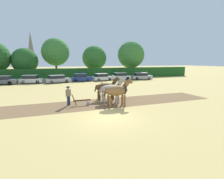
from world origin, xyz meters
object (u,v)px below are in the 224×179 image
object	(u,v)px
farmer_at_plow	(68,94)
parked_car_left	(3,80)
draft_horse_trail_left	(107,87)
tree_right	(131,55)
tree_center	(56,52)
parked_car_right	(102,77)
tree_center_left	(25,61)
church_spire	(31,51)
parked_car_end_right	(141,76)
parked_car_center_left	(31,79)
parked_car_center_right	(81,78)
farmer_beside_team	(102,88)
draft_horse_lead_left	(117,91)
plow	(84,102)
parked_car_far_right	(121,76)
parked_car_center	(58,79)
tree_center_right	(94,58)
draft_horse_lead_right	(112,89)

from	to	relation	value
farmer_at_plow	parked_car_left	world-z (taller)	farmer_at_plow
draft_horse_trail_left	tree_right	bearing A→B (deg)	58.42
tree_center	parked_car_right	distance (m)	12.69
tree_center_left	church_spire	xyz separation A→B (m)	(-1.28, 32.83, 3.92)
farmer_at_plow	parked_car_end_right	world-z (taller)	farmer_at_plow
draft_horse_trail_left	parked_car_center_left	distance (m)	19.49
parked_car_center_right	parked_car_right	size ratio (longest dim) A/B	0.92
farmer_beside_team	parked_car_center_left	size ratio (longest dim) A/B	0.38
farmer_at_plow	draft_horse_lead_left	bearing A→B (deg)	20.80
tree_center_left	parked_car_center_right	size ratio (longest dim) A/B	1.71
plow	parked_car_center_left	xyz separation A→B (m)	(-5.90, 18.96, 0.39)
draft_horse_trail_left	parked_car_far_right	bearing A→B (deg)	62.28
parked_car_center	farmer_at_plow	bearing A→B (deg)	-101.27
plow	parked_car_right	xyz separation A→B (m)	(7.32, 18.83, 0.38)
parked_car_center_left	draft_horse_lead_left	bearing A→B (deg)	-55.13
tree_center_right	parked_car_center	world-z (taller)	tree_center_right
tree_right	draft_horse_lead_left	world-z (taller)	tree_right
tree_center	draft_horse_lead_left	size ratio (longest dim) A/B	3.26
church_spire	draft_horse_trail_left	distance (m)	59.02
parked_car_right	parked_car_end_right	world-z (taller)	parked_car_end_right
plow	parked_car_center_left	bearing A→B (deg)	106.47
draft_horse_lead_right	farmer_beside_team	world-z (taller)	draft_horse_lead_right
tree_center_left	farmer_at_plow	xyz separation A→B (m)	(6.28, -25.83, -2.96)
tree_center	parked_car_center_right	distance (m)	10.18
draft_horse_lead_left	draft_horse_trail_left	xyz separation A→B (m)	(-0.03, 2.90, -0.09)
tree_center	parked_car_center_left	bearing A→B (deg)	-121.49
parked_car_center	plow	bearing A→B (deg)	-97.22
farmer_at_plow	parked_car_center	xyz separation A→B (m)	(-0.11, 17.82, -0.34)
draft_horse_trail_left	parked_car_left	size ratio (longest dim) A/B	0.66
farmer_at_plow	farmer_beside_team	xyz separation A→B (m)	(4.05, 3.04, -0.11)
tree_center	parked_car_center	distance (m)	9.97
draft_horse_lead_left	parked_car_center	world-z (taller)	draft_horse_lead_left
tree_right	farmer_at_plow	xyz separation A→B (m)	(-18.30, -25.19, -4.51)
tree_center_left	draft_horse_trail_left	bearing A→B (deg)	-67.39
tree_center_left	tree_center_right	bearing A→B (deg)	5.18
tree_right	parked_car_center_right	bearing A→B (deg)	-154.94
tree_center_left	parked_car_right	bearing A→B (deg)	-26.20
parked_car_end_right	tree_right	bearing A→B (deg)	91.40
tree_center	draft_horse_lead_right	bearing A→B (deg)	-81.56
church_spire	parked_car_center_left	bearing A→B (deg)	-85.79
tree_center_left	parked_car_center_right	xyz separation A→B (m)	(10.64, -7.16, -3.25)
draft_horse_trail_left	church_spire	bearing A→B (deg)	100.55
farmer_beside_team	parked_car_far_right	distance (m)	17.92
tree_center_left	parked_car_center	world-z (taller)	tree_center_left
tree_center_right	parked_car_left	distance (m)	20.65
tree_right	farmer_beside_team	world-z (taller)	tree_right
plow	farmer_beside_team	distance (m)	4.40
plow	parked_car_center_left	size ratio (longest dim) A/B	0.42
draft_horse_lead_left	farmer_at_plow	distance (m)	4.40
parked_car_left	parked_car_center	xyz separation A→B (m)	(8.87, -0.61, -0.03)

